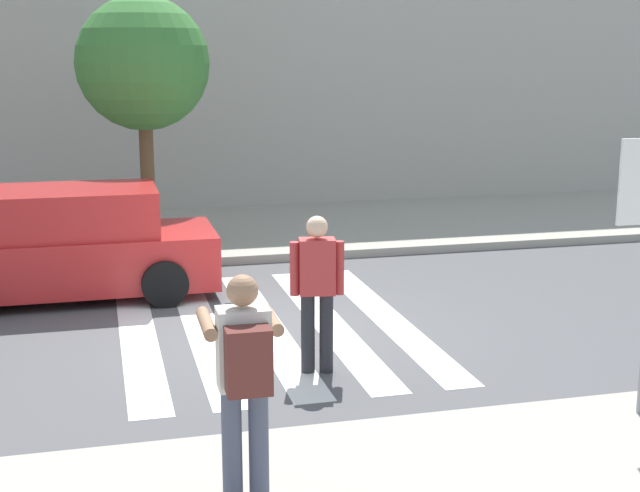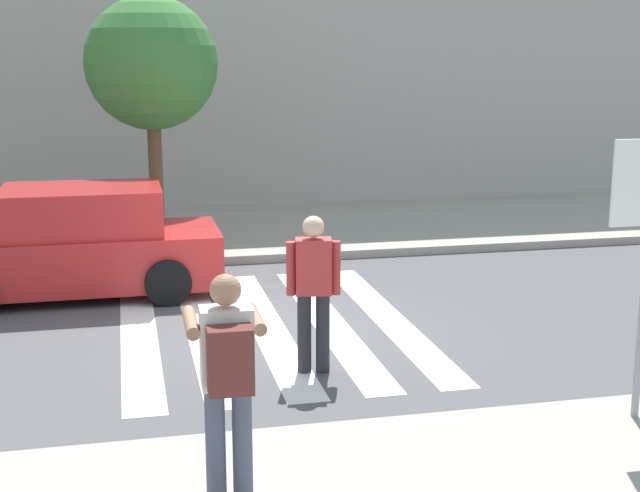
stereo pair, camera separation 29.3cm
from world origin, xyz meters
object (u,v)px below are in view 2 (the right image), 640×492
photographer_with_backpack (228,368)px  parked_car_red (76,245)px  street_tree_center (152,65)px  pedestrian_crossing (313,285)px

photographer_with_backpack → parked_car_red: size_ratio=0.42×
photographer_with_backpack → street_tree_center: size_ratio=0.41×
pedestrian_crossing → parked_car_red: (-2.62, 3.83, -0.25)m
photographer_with_backpack → street_tree_center: street_tree_center is taller
photographer_with_backpack → street_tree_center: 9.57m
pedestrian_crossing → street_tree_center: size_ratio=0.41×
photographer_with_backpack → pedestrian_crossing: 3.14m
pedestrian_crossing → parked_car_red: 4.65m
photographer_with_backpack → parked_car_red: 6.85m
pedestrian_crossing → parked_car_red: pedestrian_crossing is taller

